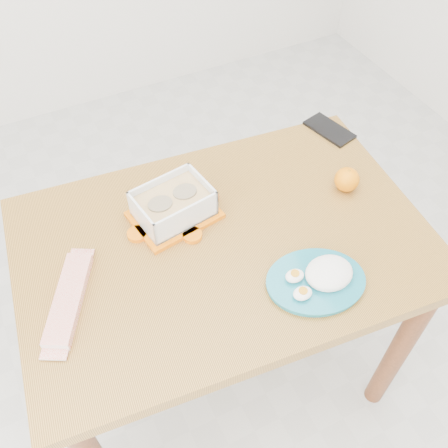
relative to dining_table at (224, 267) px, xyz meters
name	(u,v)px	position (x,y,z in m)	size (l,w,h in m)	color
ground	(217,359)	(-0.01, 0.04, -0.63)	(3.50, 3.50, 0.00)	#B7B7B2
dining_table	(224,267)	(0.00, 0.00, 0.00)	(1.09, 0.78, 0.75)	#AA7630
food_container	(173,205)	(-0.08, 0.13, 0.16)	(0.24, 0.19, 0.09)	orange
orange_fruit	(347,179)	(0.38, 0.01, 0.15)	(0.07, 0.07, 0.07)	orange
rice_plate	(320,277)	(0.14, -0.21, 0.14)	(0.28, 0.28, 0.06)	#177183
candy_bar	(69,299)	(-0.40, -0.01, 0.13)	(0.24, 0.06, 0.02)	red
smartphone	(329,130)	(0.48, 0.24, 0.12)	(0.08, 0.15, 0.01)	black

